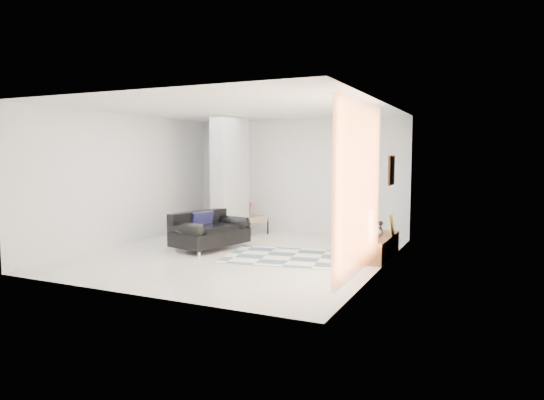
% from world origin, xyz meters
% --- Properties ---
extents(floor, '(6.00, 6.00, 0.00)m').
position_xyz_m(floor, '(0.00, 0.00, 0.00)').
color(floor, beige).
rests_on(floor, ground).
extents(ceiling, '(6.00, 6.00, 0.00)m').
position_xyz_m(ceiling, '(0.00, 0.00, 2.80)').
color(ceiling, white).
rests_on(ceiling, wall_back).
extents(wall_back, '(6.00, 0.00, 6.00)m').
position_xyz_m(wall_back, '(0.00, 3.00, 1.40)').
color(wall_back, silver).
rests_on(wall_back, ground).
extents(wall_front, '(6.00, 0.00, 6.00)m').
position_xyz_m(wall_front, '(0.00, -3.00, 1.40)').
color(wall_front, silver).
rests_on(wall_front, ground).
extents(wall_left, '(0.00, 6.00, 6.00)m').
position_xyz_m(wall_left, '(-2.75, 0.00, 1.40)').
color(wall_left, silver).
rests_on(wall_left, ground).
extents(wall_right, '(0.00, 6.00, 6.00)m').
position_xyz_m(wall_right, '(2.75, 0.00, 1.40)').
color(wall_right, silver).
rests_on(wall_right, ground).
extents(partition_column, '(0.35, 1.20, 2.80)m').
position_xyz_m(partition_column, '(-1.10, 1.60, 1.40)').
color(partition_column, '#AFB4B6').
rests_on(partition_column, floor).
extents(hallway_door, '(0.85, 0.06, 2.04)m').
position_xyz_m(hallway_door, '(-2.10, 2.96, 1.02)').
color(hallway_door, white).
rests_on(hallway_door, floor).
extents(curtain, '(0.00, 2.55, 2.55)m').
position_xyz_m(curtain, '(2.67, -1.15, 1.45)').
color(curtain, orange).
rests_on(curtain, wall_right).
extents(wall_art, '(0.04, 0.45, 0.55)m').
position_xyz_m(wall_art, '(2.72, 0.90, 1.65)').
color(wall_art, black).
rests_on(wall_art, wall_right).
extents(media_console, '(0.45, 1.65, 0.80)m').
position_xyz_m(media_console, '(2.52, 0.90, 0.21)').
color(media_console, brown).
rests_on(media_console, floor).
extents(loveseat, '(1.24, 1.71, 0.76)m').
position_xyz_m(loveseat, '(-0.88, 0.28, 0.36)').
color(loveseat, silver).
rests_on(loveseat, floor).
extents(daybed, '(1.98, 1.42, 0.77)m').
position_xyz_m(daybed, '(-1.52, 2.48, 0.41)').
color(daybed, black).
rests_on(daybed, floor).
extents(area_rug, '(2.78, 2.09, 0.01)m').
position_xyz_m(area_rug, '(1.04, 0.20, 0.01)').
color(area_rug, beige).
rests_on(area_rug, floor).
extents(cylinder_lamp, '(0.10, 0.10, 0.56)m').
position_xyz_m(cylinder_lamp, '(2.50, 0.26, 0.68)').
color(cylinder_lamp, white).
rests_on(cylinder_lamp, media_console).
extents(bronze_figurine, '(0.13, 0.13, 0.24)m').
position_xyz_m(bronze_figurine, '(2.47, 1.23, 0.52)').
color(bronze_figurine, black).
rests_on(bronze_figurine, media_console).
extents(vase, '(0.19, 0.19, 0.20)m').
position_xyz_m(vase, '(2.47, 0.92, 0.50)').
color(vase, white).
rests_on(vase, media_console).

